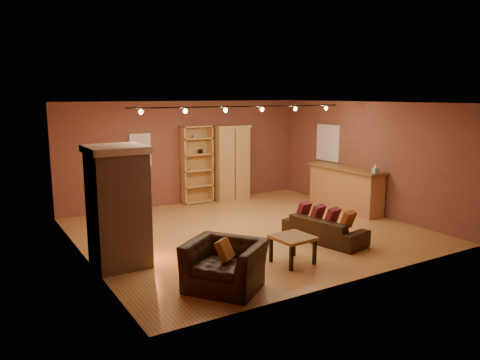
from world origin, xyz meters
TOP-DOWN VIEW (x-y plane):
  - floor at (0.00, 0.00)m, footprint 7.00×7.00m
  - ceiling at (0.00, 0.00)m, footprint 7.00×7.00m
  - back_wall at (0.00, 3.25)m, footprint 7.00×0.02m
  - left_wall at (-3.50, 0.00)m, footprint 0.02×6.50m
  - right_wall at (3.50, 0.00)m, footprint 0.02×6.50m
  - fireplace at (-3.04, -0.60)m, footprint 1.01×0.98m
  - back_window at (-1.30, 3.23)m, footprint 0.56×0.04m
  - bookcase at (0.24, 3.14)m, footprint 0.88×0.34m
  - armoire at (1.25, 2.98)m, footprint 1.05×0.60m
  - bar_counter at (3.20, 0.38)m, footprint 0.63×2.35m
  - tissue_box at (3.15, -0.66)m, footprint 0.14×0.14m
  - right_window at (3.47, 1.40)m, footprint 0.05×0.90m
  - loveseat at (0.95, -1.40)m, footprint 0.87×1.82m
  - armchair at (-1.95, -2.42)m, footprint 1.28×1.36m
  - coffee_table at (-0.38, -2.08)m, footprint 0.70×0.70m
  - track_rail at (0.00, 0.20)m, footprint 5.20×0.09m

SIDE VIEW (x-z plane):
  - floor at x=0.00m, z-range 0.00..0.00m
  - loveseat at x=0.95m, z-range -0.01..0.73m
  - coffee_table at x=-0.38m, z-range 0.18..0.67m
  - armchair at x=-1.95m, z-range 0.00..1.00m
  - bar_counter at x=3.20m, z-range 0.01..1.13m
  - fireplace at x=-3.04m, z-range 0.00..2.12m
  - armoire at x=1.25m, z-range 0.01..2.13m
  - bookcase at x=0.24m, z-range 0.02..2.16m
  - tissue_box at x=3.15m, z-range 1.10..1.33m
  - back_wall at x=0.00m, z-range 0.00..2.80m
  - left_wall at x=-3.50m, z-range 0.00..2.80m
  - right_wall at x=3.50m, z-range 0.00..2.80m
  - back_window at x=-1.30m, z-range 1.12..1.98m
  - right_window at x=3.47m, z-range 1.15..2.15m
  - track_rail at x=0.00m, z-range 2.62..2.75m
  - ceiling at x=0.00m, z-range 2.80..2.80m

